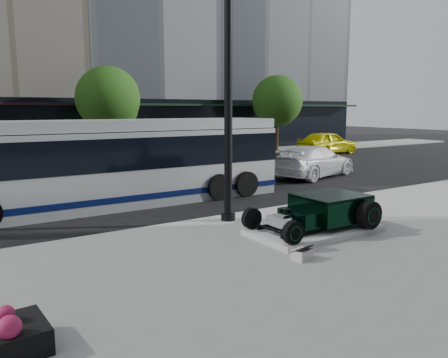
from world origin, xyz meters
TOP-DOWN VIEW (x-y plane):
  - ground at (0.00, 0.00)m, footprint 120.00×120.00m
  - sidewalk_far at (0.00, 14.00)m, footprint 70.00×4.00m
  - street_trees at (1.15, 13.07)m, footprint 29.80×3.80m
  - display_plinth at (0.38, -4.95)m, footprint 3.40×1.80m
  - hot_rod at (0.72, -4.95)m, footprint 3.22×2.00m
  - info_plaque at (-1.29, -6.28)m, footprint 0.45×0.37m
  - lamppost at (-0.76, -2.63)m, footprint 0.41×0.41m
  - transit_bus at (-2.53, 1.70)m, footprint 12.12×2.88m
  - white_sedan at (7.69, 2.59)m, footprint 5.64×3.40m
  - yellow_taxi at (16.42, 10.08)m, footprint 5.02×2.18m

SIDE VIEW (x-z plane):
  - ground at x=0.00m, z-range 0.00..0.00m
  - sidewalk_far at x=0.00m, z-range 0.00..0.12m
  - display_plinth at x=0.38m, z-range 0.12..0.27m
  - info_plaque at x=-1.29m, z-range 0.09..0.40m
  - hot_rod at x=0.72m, z-range 0.29..1.10m
  - white_sedan at x=7.69m, z-range 0.00..1.53m
  - yellow_taxi at x=16.42m, z-range 0.00..1.68m
  - transit_bus at x=-2.53m, z-range 0.02..2.95m
  - lamppost at x=-0.76m, z-range -0.16..7.36m
  - street_trees at x=1.15m, z-range 0.92..6.62m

